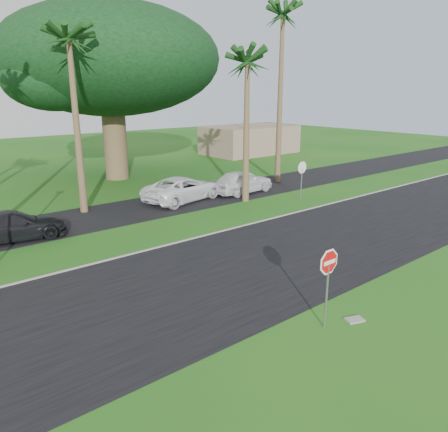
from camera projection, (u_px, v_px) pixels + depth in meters
ground at (245, 297)px, 14.98m from camera, size 120.00×120.00×0.00m
road at (210, 278)px, 16.47m from camera, size 120.00×8.00×0.02m
parking_strip at (95, 217)px, 24.28m from camera, size 120.00×5.00×0.02m
curb at (155, 248)px, 19.48m from camera, size 120.00×0.12×0.06m
stop_sign_near at (328, 272)px, 12.56m from camera, size 1.05×0.07×2.62m
stop_sign_far at (302, 173)px, 27.73m from camera, size 1.05×0.07×2.62m
palm_center at (69, 44)px, 22.85m from camera, size 5.00×5.00×10.50m
palm_right_near at (247, 66)px, 25.61m from camera, size 5.00×5.00×9.50m
palm_right_far at (283, 19)px, 30.54m from camera, size 5.00×5.00×13.00m
canopy_tree at (110, 60)px, 32.51m from camera, size 16.50×16.50×13.12m
building_far at (250, 140)px, 48.49m from camera, size 10.00×6.00×3.00m
car_dark at (12, 226)px, 20.42m from camera, size 5.01×2.60×1.39m
car_minivan at (183, 189)px, 27.73m from camera, size 5.94×3.65×1.54m
car_pickup at (242, 182)px, 29.79m from camera, size 4.74×2.16×1.58m
utility_slab at (355, 320)px, 13.42m from camera, size 0.64×0.52×0.06m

